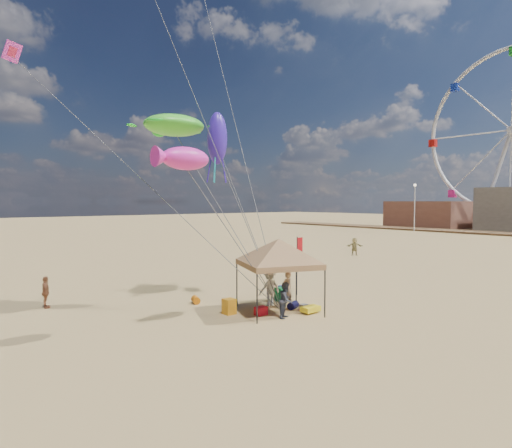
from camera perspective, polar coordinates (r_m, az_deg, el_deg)
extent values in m
plane|color=tan|center=(20.26, 5.54, -11.72)|extent=(280.00, 280.00, 0.00)
cylinder|color=black|center=(21.25, -2.56, -8.09)|extent=(0.06, 0.06, 2.11)
cylinder|color=black|center=(22.29, 5.37, -7.58)|extent=(0.06, 0.06, 2.11)
cylinder|color=black|center=(18.29, 0.14, -9.92)|extent=(0.06, 0.06, 2.11)
cylinder|color=black|center=(19.49, 9.13, -9.15)|extent=(0.06, 0.06, 2.11)
cube|color=#976C43|center=(20.06, 3.03, -5.33)|extent=(4.23, 4.23, 0.25)
pyramid|color=#976C43|center=(19.92, 3.04, -1.97)|extent=(5.96, 5.96, 1.06)
cylinder|color=black|center=(23.80, 5.47, -5.55)|extent=(0.04, 0.04, 3.22)
cube|color=#AD0D13|center=(23.88, 5.83, -3.73)|extent=(0.47, 0.07, 1.61)
cube|color=red|center=(19.82, 0.65, -11.47)|extent=(0.54, 0.38, 0.38)
cube|color=#1D1298|center=(24.68, 3.74, -8.58)|extent=(0.54, 0.38, 0.38)
cylinder|color=#0F0D3C|center=(20.96, 4.95, -10.71)|extent=(0.69, 0.54, 0.36)
cylinder|color=#CA650B|center=(22.19, -8.02, -9.95)|extent=(0.54, 0.69, 0.36)
cube|color=#1B984E|center=(22.52, 3.35, -9.29)|extent=(0.50, 0.50, 0.70)
cube|color=orange|center=(20.00, -3.59, -10.87)|extent=(0.50, 0.50, 0.70)
cube|color=slate|center=(20.81, 6.33, -10.93)|extent=(0.34, 0.30, 0.28)
cube|color=yellow|center=(20.30, 7.26, -11.12)|extent=(0.90, 0.50, 0.24)
imported|color=tan|center=(21.22, 4.16, -8.65)|extent=(0.65, 0.45, 1.72)
imported|color=#3E4355|center=(19.27, 4.00, -10.04)|extent=(0.97, 0.91, 1.60)
imported|color=silver|center=(21.41, 1.80, -8.43)|extent=(1.24, 0.80, 1.80)
imported|color=#A66540|center=(23.25, -26.16, -8.14)|extent=(0.53, 0.96, 1.55)
imported|color=tan|center=(42.15, 12.96, -2.92)|extent=(1.49, 1.46, 1.71)
cube|color=#8C5947|center=(92.05, 21.88, 1.20)|extent=(10.00, 14.00, 5.20)
cylinder|color=silver|center=(79.60, 20.32, 1.99)|extent=(0.16, 0.16, 8.00)
sphere|color=#FFF2CC|center=(79.64, 20.37, 4.87)|extent=(0.50, 0.50, 0.50)
torus|color=silver|center=(92.21, 30.83, 10.67)|extent=(0.75, 30.60, 30.60)
cylinder|color=silver|center=(92.21, 30.83, 10.67)|extent=(1.28, 1.28, 1.28)
cube|color=red|center=(98.10, 22.45, 9.88)|extent=(1.28, 1.28, 1.49)
cube|color=#142DA5|center=(98.03, 24.93, 16.10)|extent=(1.28, 1.28, 1.49)
cube|color=#26A5D8|center=(91.33, 30.57, 0.83)|extent=(1.28, 1.28, 1.49)
cube|color=#F2268C|center=(95.38, 24.65, 3.67)|extent=(1.28, 1.28, 1.49)
ellipsoid|color=#49D82E|center=(22.05, -10.81, 12.74)|extent=(3.76, 3.39, 1.03)
ellipsoid|color=#F82EBA|center=(16.55, -9.33, 8.58)|extent=(2.09, 1.22, 0.88)
ellipsoid|color=#3C20B3|center=(21.76, -5.18, 11.27)|extent=(1.24, 1.24, 2.58)
cube|color=#FF3BCE|center=(29.99, -29.65, 19.27)|extent=(1.19, 1.02, 1.01)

